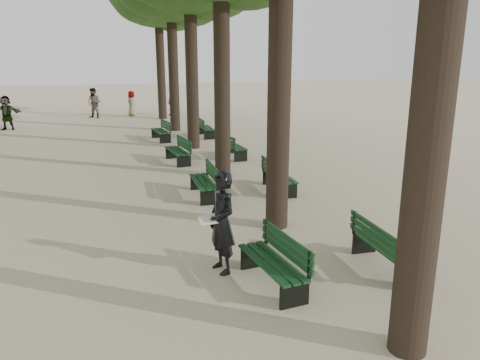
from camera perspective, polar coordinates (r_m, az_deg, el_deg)
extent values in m
plane|color=beige|center=(8.13, 2.08, -13.90)|extent=(120.00, 120.00, 0.00)
cylinder|color=#33261C|center=(6.07, 22.78, 12.18)|extent=(0.52, 0.52, 7.50)
cylinder|color=#33261C|center=(10.44, 4.88, 14.02)|extent=(0.52, 0.52, 7.50)
cylinder|color=#33261C|center=(15.21, -2.23, 14.38)|extent=(0.52, 0.52, 7.50)
cylinder|color=#33261C|center=(20.09, -5.93, 14.49)|extent=(0.52, 0.52, 7.50)
cylinder|color=#33261C|center=(25.01, -8.18, 14.52)|extent=(0.52, 0.52, 7.50)
cylinder|color=#33261C|center=(29.96, -9.69, 14.54)|extent=(0.52, 0.52, 7.50)
cube|color=black|center=(8.34, 3.84, -11.36)|extent=(0.72, 1.85, 0.45)
cube|color=black|center=(8.25, 3.86, -9.96)|extent=(0.74, 1.85, 0.04)
cube|color=black|center=(8.26, 5.65, -7.91)|extent=(0.24, 1.79, 0.40)
cube|color=black|center=(13.32, -4.49, -1.13)|extent=(0.56, 1.81, 0.45)
cube|color=black|center=(13.26, -4.51, -0.19)|extent=(0.58, 1.81, 0.04)
cube|color=black|center=(13.25, -3.34, 1.02)|extent=(0.08, 1.80, 0.40)
cube|color=black|center=(17.66, -7.65, 2.83)|extent=(0.72, 1.85, 0.45)
cube|color=black|center=(17.62, -7.67, 3.54)|extent=(0.74, 1.85, 0.04)
cube|color=black|center=(17.64, -6.83, 4.48)|extent=(0.25, 1.79, 0.40)
cube|color=black|center=(22.39, -9.67, 5.34)|extent=(0.74, 1.85, 0.45)
cube|color=black|center=(22.35, -9.69, 5.91)|extent=(0.76, 1.85, 0.04)
cube|color=black|center=(22.38, -9.02, 6.65)|extent=(0.26, 1.79, 0.40)
cube|color=black|center=(9.34, 17.35, -9.07)|extent=(0.59, 1.82, 0.45)
cube|color=black|center=(9.25, 17.46, -7.79)|extent=(0.61, 1.82, 0.04)
cube|color=black|center=(9.01, 16.07, -6.45)|extent=(0.11, 1.80, 0.40)
cube|color=black|center=(13.91, 4.86, -0.44)|extent=(0.58, 1.82, 0.45)
cube|color=black|center=(13.85, 4.88, 0.46)|extent=(0.60, 1.82, 0.04)
cube|color=black|center=(13.70, 3.80, 1.48)|extent=(0.10, 1.80, 0.40)
cube|color=black|center=(18.40, -0.69, 3.46)|extent=(0.62, 1.83, 0.45)
cube|color=black|center=(18.36, -0.69, 4.15)|extent=(0.64, 1.83, 0.04)
cube|color=black|center=(18.22, -1.53, 4.92)|extent=(0.14, 1.80, 0.40)
cube|color=black|center=(23.14, -4.10, 5.83)|extent=(0.56, 1.81, 0.45)
cube|color=black|center=(23.10, -4.11, 6.38)|extent=(0.58, 1.81, 0.04)
cube|color=black|center=(23.01, -4.82, 7.01)|extent=(0.08, 1.80, 0.40)
imported|color=black|center=(8.58, -2.23, -5.21)|extent=(0.56, 0.84, 1.93)
cube|color=white|center=(8.49, -3.87, -4.81)|extent=(0.37, 0.29, 0.12)
imported|color=#262628|center=(31.34, -17.34, 8.94)|extent=(0.97, 0.82, 1.88)
imported|color=#262628|center=(28.14, -26.60, 7.34)|extent=(1.72, 0.72, 1.81)
imported|color=#262628|center=(31.60, -8.27, 9.30)|extent=(0.85, 0.97, 1.65)
imported|color=#262628|center=(31.82, -13.07, 9.08)|extent=(0.51, 0.85, 1.62)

